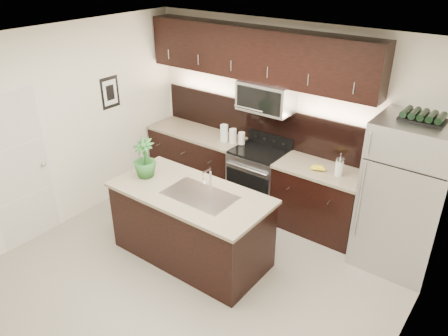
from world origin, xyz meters
name	(u,v)px	position (x,y,z in m)	size (l,w,h in m)	color
ground	(199,272)	(0.00, 0.00, 0.00)	(4.50, 4.50, 0.00)	gray
room_walls	(185,143)	(-0.11, -0.04, 1.70)	(4.52, 4.02, 2.71)	silver
counter_run	(247,175)	(-0.46, 1.69, 0.47)	(3.51, 0.65, 0.94)	black
upper_fixtures	(258,62)	(-0.43, 1.84, 2.14)	(3.49, 0.40, 1.66)	black
island	(191,224)	(-0.28, 0.20, 0.47)	(1.96, 0.96, 0.94)	black
sink_faucet	(200,194)	(-0.13, 0.21, 0.96)	(0.84, 0.50, 0.28)	silver
refrigerator	(405,196)	(1.80, 1.63, 0.94)	(0.90, 0.81, 1.87)	#B2B2B7
wine_rack	(423,116)	(1.80, 1.63, 1.92)	(0.46, 0.29, 0.11)	black
plant	(144,158)	(-0.98, 0.16, 1.19)	(0.28, 0.28, 0.50)	#255E26
canisters	(231,135)	(-0.75, 1.67, 1.05)	(0.37, 0.18, 0.26)	silver
french_press	(339,167)	(0.96, 1.64, 1.05)	(0.11, 0.11, 0.30)	silver
bananas	(314,167)	(0.63, 1.61, 0.97)	(0.20, 0.15, 0.06)	yellow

